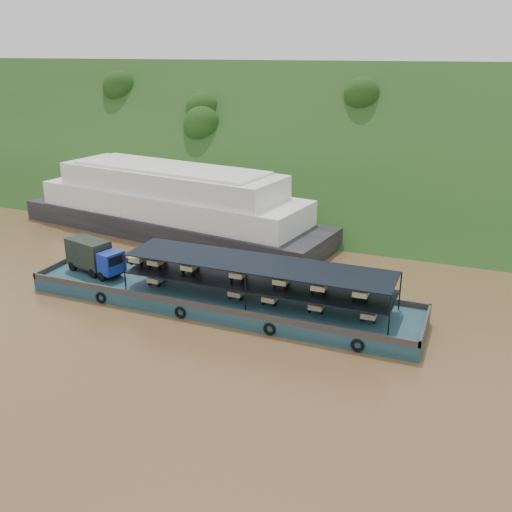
% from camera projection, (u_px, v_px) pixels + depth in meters
% --- Properties ---
extents(ground, '(160.00, 160.00, 0.00)m').
position_uv_depth(ground, '(264.00, 303.00, 50.64)').
color(ground, brown).
rests_on(ground, ground).
extents(hillside, '(140.00, 39.60, 39.60)m').
position_uv_depth(hillside, '(355.00, 206.00, 81.99)').
color(hillside, '#1E3C16').
rests_on(hillside, ground).
extents(cargo_barge, '(35.00, 7.18, 4.54)m').
position_uv_depth(cargo_barge, '(211.00, 293.00, 50.11)').
color(cargo_barge, '#123942').
rests_on(cargo_barge, ground).
extents(passenger_ferry, '(41.60, 16.10, 8.21)m').
position_uv_depth(passenger_ferry, '(171.00, 204.00, 69.01)').
color(passenger_ferry, black).
rests_on(passenger_ferry, ground).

